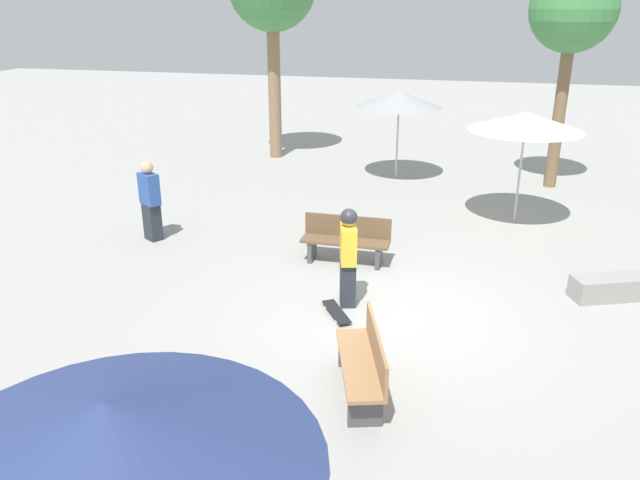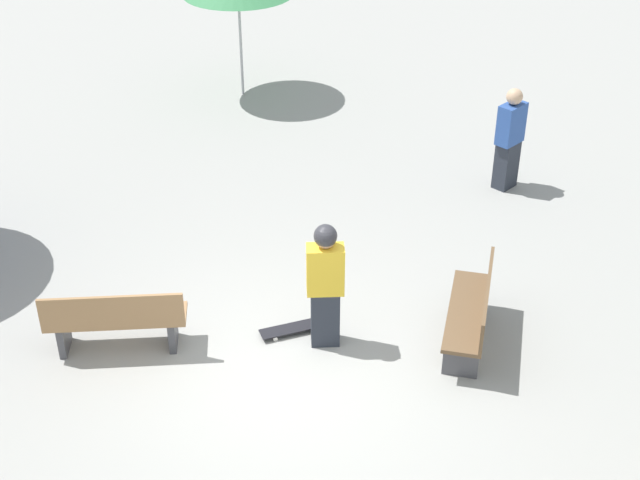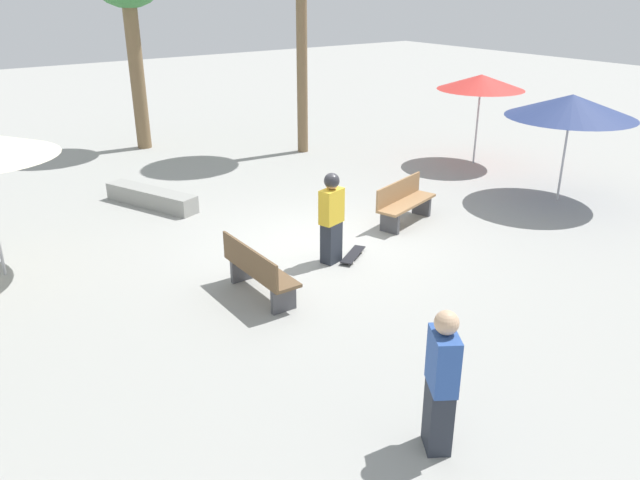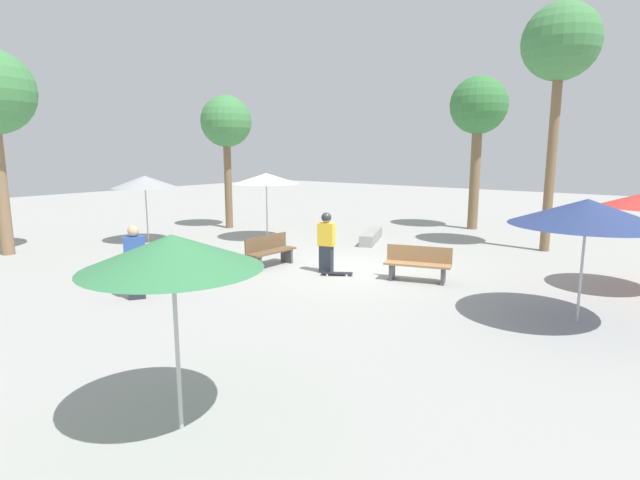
# 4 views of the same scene
# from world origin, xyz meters

# --- Properties ---
(ground_plane) EXTENTS (60.00, 60.00, 0.00)m
(ground_plane) POSITION_xyz_m (0.00, 0.00, 0.00)
(ground_plane) COLOR #9E9E99
(skater_main) EXTENTS (0.47, 0.34, 1.59)m
(skater_main) POSITION_xyz_m (-0.26, -0.70, 0.86)
(skater_main) COLOR #282D38
(skater_main) RESTS_ON ground_plane
(skateboard) EXTENTS (0.78, 0.60, 0.07)m
(skateboard) POSITION_xyz_m (0.15, -0.79, 0.06)
(skateboard) COLOR black
(skateboard) RESTS_ON ground_plane
(bench_near) EXTENTS (0.45, 1.60, 0.85)m
(bench_near) POSITION_xyz_m (-1.92, -1.07, 0.43)
(bench_near) COLOR #47474C
(bench_near) RESTS_ON ground_plane
(bench_far) EXTENTS (1.66, 0.89, 0.85)m
(bench_far) POSITION_xyz_m (2.04, -0.03, 0.43)
(bench_far) COLOR #47474C
(bench_far) RESTS_ON ground_plane
(shade_umbrella_navy) EXTENTS (2.69, 2.69, 2.31)m
(shade_umbrella_navy) POSITION_xyz_m (5.77, -0.99, 2.07)
(shade_umbrella_navy) COLOR #B7B7BC
(shade_umbrella_navy) RESTS_ON ground_plane
(shade_umbrella_grey) EXTENTS (2.22, 2.22, 2.31)m
(shade_umbrella_grey) POSITION_xyz_m (-7.88, -0.91, 2.10)
(shade_umbrella_grey) COLOR #B7B7BC
(shade_umbrella_grey) RESTS_ON ground_plane
(shade_umbrella_cream) EXTENTS (2.35, 2.35, 2.37)m
(shade_umbrella_cream) POSITION_xyz_m (-4.95, 2.04, 2.18)
(shade_umbrella_cream) COLOR #B7B7BC
(shade_umbrella_cream) RESTS_ON ground_plane
(palm_tree_right) EXTENTS (2.03, 2.03, 5.33)m
(palm_tree_right) POSITION_xyz_m (-8.04, 3.05, 4.22)
(palm_tree_right) COLOR brown
(palm_tree_right) RESTS_ON ground_plane
(bystander_watching) EXTENTS (0.44, 0.50, 1.61)m
(bystander_watching) POSITION_xyz_m (-2.14, -5.06, 0.80)
(bystander_watching) COLOR #282D38
(bystander_watching) RESTS_ON ground_plane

